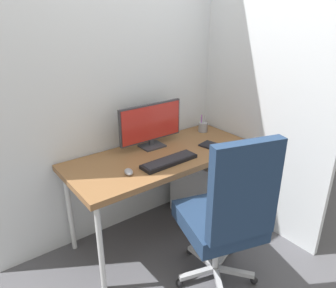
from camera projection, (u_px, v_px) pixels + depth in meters
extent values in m
plane|color=#4C4C51|center=(163.00, 231.00, 2.70)|extent=(8.00, 8.00, 0.00)
cube|color=silver|center=(135.00, 54.00, 2.40)|extent=(2.39, 0.04, 2.80)
cube|color=silver|center=(252.00, 53.00, 2.47)|extent=(0.04, 1.57, 2.80)
cube|color=brown|center=(163.00, 156.00, 2.43)|extent=(1.45, 0.62, 0.04)
cylinder|color=silver|center=(101.00, 249.00, 2.01)|extent=(0.04, 0.04, 0.67)
cylinder|color=silver|center=(243.00, 184.00, 2.75)|extent=(0.04, 0.04, 0.67)
cylinder|color=silver|center=(70.00, 211.00, 2.38)|extent=(0.04, 0.04, 0.67)
cylinder|color=silver|center=(203.00, 163.00, 3.12)|extent=(0.04, 0.04, 0.67)
sphere|color=black|center=(179.00, 283.00, 2.16)|extent=(0.05, 0.05, 0.05)
cube|color=#B2B5BA|center=(198.00, 273.00, 2.18)|extent=(0.26, 0.11, 0.03)
cube|color=#B2B5BA|center=(219.00, 283.00, 2.11)|extent=(0.18, 0.24, 0.03)
sphere|color=black|center=(254.00, 280.00, 2.18)|extent=(0.05, 0.05, 0.05)
cube|color=#B2B5BA|center=(234.00, 272.00, 2.19)|extent=(0.19, 0.23, 0.03)
sphere|color=black|center=(230.00, 250.00, 2.45)|extent=(0.05, 0.05, 0.05)
cube|color=#B2B5BA|center=(223.00, 257.00, 2.33)|extent=(0.26, 0.12, 0.03)
sphere|color=black|center=(189.00, 252.00, 2.43)|extent=(0.05, 0.05, 0.05)
cube|color=#B2B5BA|center=(202.00, 257.00, 2.32)|extent=(0.04, 0.27, 0.03)
cylinder|color=#B2B5BA|center=(217.00, 247.00, 2.16)|extent=(0.04, 0.04, 0.33)
cube|color=navy|center=(219.00, 220.00, 2.07)|extent=(0.58, 0.59, 0.11)
cube|color=navy|center=(244.00, 192.00, 1.73)|extent=(0.42, 0.18, 0.59)
cube|color=#B2B5BA|center=(209.00, 185.00, 2.82)|extent=(0.44, 0.52, 0.57)
cube|color=#262628|center=(232.00, 187.00, 2.58)|extent=(0.22, 0.01, 0.02)
cube|color=#333338|center=(152.00, 146.00, 2.54)|extent=(0.18, 0.15, 0.01)
cube|color=#333338|center=(151.00, 142.00, 2.54)|extent=(0.04, 0.02, 0.05)
cube|color=#333338|center=(151.00, 122.00, 2.48)|extent=(0.55, 0.02, 0.29)
cube|color=#B2261E|center=(152.00, 123.00, 2.47)|extent=(0.52, 0.01, 0.27)
cube|color=black|center=(169.00, 161.00, 2.27)|extent=(0.43, 0.14, 0.02)
cube|color=black|center=(169.00, 160.00, 2.27)|extent=(0.40, 0.11, 0.00)
ellipsoid|color=gray|center=(129.00, 172.00, 2.12)|extent=(0.08, 0.10, 0.03)
cylinder|color=gray|center=(203.00, 127.00, 2.84)|extent=(0.08, 0.08, 0.08)
cylinder|color=#B2B5BA|center=(203.00, 121.00, 2.82)|extent=(0.02, 0.01, 0.11)
cylinder|color=#B2B5BA|center=(204.00, 121.00, 2.83)|extent=(0.02, 0.01, 0.11)
torus|color=black|center=(203.00, 126.00, 2.84)|extent=(0.03, 0.04, 0.01)
cylinder|color=purple|center=(201.00, 122.00, 2.83)|extent=(0.01, 0.01, 0.13)
cube|color=black|center=(213.00, 146.00, 2.54)|extent=(0.16, 0.21, 0.01)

